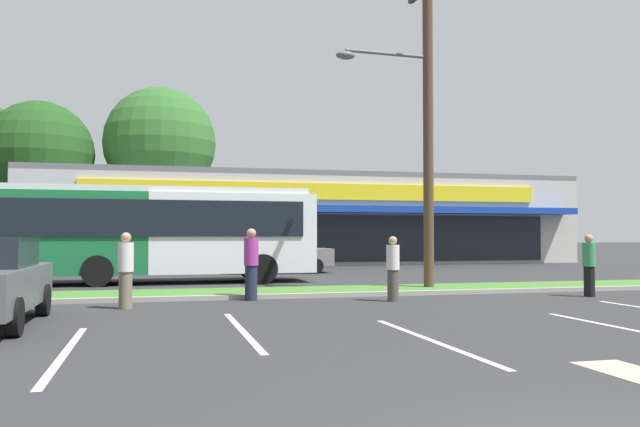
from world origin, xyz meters
TOP-DOWN VIEW (x-y plane):
  - grass_median at (0.00, 14.00)m, footprint 56.00×2.20m
  - curb_lip at (0.00, 12.78)m, footprint 56.00×0.24m
  - parking_stripe_0 at (-4.45, 5.87)m, footprint 0.12×4.80m
  - parking_stripe_1 at (-1.78, 7.35)m, footprint 0.12×4.80m
  - parking_stripe_2 at (0.93, 5.56)m, footprint 0.12×4.80m
  - parking_stripe_3 at (4.75, 5.73)m, footprint 0.12×4.80m
  - lot_arrow at (2.28, 2.69)m, footprint 0.70×1.60m
  - storefront_building at (5.54, 36.09)m, footprint 31.22×13.53m
  - tree_mid_left at (-10.86, 43.80)m, footprint 7.26×7.26m
  - tree_mid at (-2.88, 44.28)m, footprint 7.95×7.95m
  - utility_pole at (4.44, 13.97)m, footprint 3.03×2.40m
  - city_bus at (-4.06, 19.09)m, footprint 12.55×2.84m
  - car_0 at (2.05, 24.08)m, footprint 4.30×1.98m
  - pedestrian_near_bench at (-0.89, 12.45)m, footprint 0.36×0.36m
  - pedestrian_by_pole at (2.48, 11.36)m, footprint 0.32×0.32m
  - pedestrian_mid at (-3.87, 11.28)m, footprint 0.34×0.34m
  - pedestrian_far at (7.99, 11.25)m, footprint 0.33×0.33m

SIDE VIEW (x-z plane):
  - parking_stripe_0 at x=-4.45m, z-range 0.00..0.01m
  - parking_stripe_1 at x=-1.78m, z-range 0.00..0.01m
  - parking_stripe_2 at x=0.93m, z-range 0.00..0.01m
  - parking_stripe_3 at x=4.75m, z-range 0.00..0.01m
  - lot_arrow at x=2.28m, z-range 0.00..0.01m
  - grass_median at x=0.00m, z-range 0.00..0.12m
  - curb_lip at x=0.00m, z-range 0.00..0.12m
  - car_0 at x=2.05m, z-range 0.01..1.60m
  - pedestrian_by_pole at x=2.48m, z-range 0.00..1.61m
  - pedestrian_far at x=7.99m, z-range 0.00..1.66m
  - pedestrian_mid at x=-3.87m, z-range 0.00..1.70m
  - pedestrian_near_bench at x=-0.89m, z-range 0.00..1.81m
  - city_bus at x=-4.06m, z-range 0.14..3.39m
  - storefront_building at x=5.54m, z-range 0.00..5.15m
  - utility_pole at x=4.44m, z-range 0.34..9.95m
  - tree_mid_left at x=-10.86m, z-range 1.74..12.48m
  - tree_mid at x=-2.88m, z-range 2.12..14.34m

